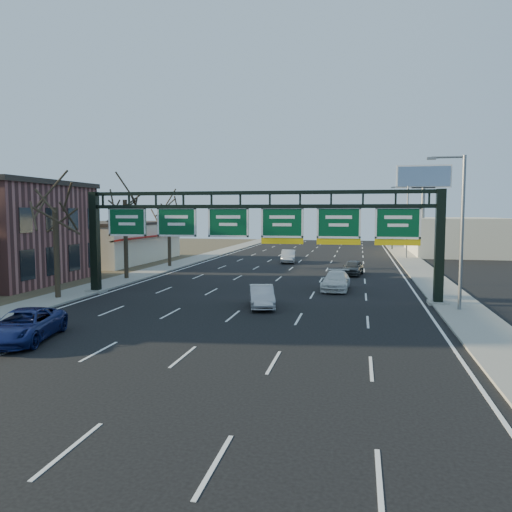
% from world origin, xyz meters
% --- Properties ---
extents(ground, '(160.00, 160.00, 0.00)m').
position_xyz_m(ground, '(0.00, 0.00, 0.00)').
color(ground, black).
rests_on(ground, ground).
extents(sidewalk_left, '(3.00, 120.00, 0.12)m').
position_xyz_m(sidewalk_left, '(-12.80, 20.00, 0.06)').
color(sidewalk_left, gray).
rests_on(sidewalk_left, ground).
extents(sidewalk_right, '(3.00, 120.00, 0.12)m').
position_xyz_m(sidewalk_right, '(12.80, 20.00, 0.06)').
color(sidewalk_right, gray).
rests_on(sidewalk_right, ground).
extents(dirt_strip_left, '(21.00, 120.00, 0.06)m').
position_xyz_m(dirt_strip_left, '(-25.00, 20.00, 0.03)').
color(dirt_strip_left, '#473D2B').
rests_on(dirt_strip_left, ground).
extents(lane_markings, '(21.60, 120.00, 0.01)m').
position_xyz_m(lane_markings, '(0.00, 20.00, 0.01)').
color(lane_markings, white).
rests_on(lane_markings, ground).
extents(sign_gantry, '(24.60, 1.20, 7.20)m').
position_xyz_m(sign_gantry, '(0.16, 8.00, 4.63)').
color(sign_gantry, black).
rests_on(sign_gantry, ground).
extents(brick_block, '(10.40, 12.40, 8.30)m').
position_xyz_m(brick_block, '(-21.50, 11.00, 4.16)').
color(brick_block, brown).
rests_on(brick_block, ground).
extents(cream_strip, '(10.90, 18.40, 4.70)m').
position_xyz_m(cream_strip, '(-21.48, 29.00, 2.36)').
color(cream_strip, beige).
rests_on(cream_strip, ground).
extents(building_right_distant, '(12.00, 20.00, 5.00)m').
position_xyz_m(building_right_distant, '(20.00, 50.00, 2.50)').
color(building_right_distant, beige).
rests_on(building_right_distant, ground).
extents(tree_gantry, '(3.60, 3.60, 8.48)m').
position_xyz_m(tree_gantry, '(-12.80, 5.00, 7.11)').
color(tree_gantry, '#2E231A').
rests_on(tree_gantry, sidewalk_left).
extents(tree_mid, '(3.60, 3.60, 9.24)m').
position_xyz_m(tree_mid, '(-12.80, 15.00, 7.85)').
color(tree_mid, '#2E231A').
rests_on(tree_mid, sidewalk_left).
extents(tree_far, '(3.60, 3.60, 8.86)m').
position_xyz_m(tree_far, '(-12.80, 25.00, 7.48)').
color(tree_far, '#2E231A').
rests_on(tree_far, sidewalk_left).
extents(streetlight_near, '(2.15, 0.22, 9.00)m').
position_xyz_m(streetlight_near, '(12.47, 6.00, 5.08)').
color(streetlight_near, slate).
rests_on(streetlight_near, sidewalk_right).
extents(streetlight_far, '(2.15, 0.22, 9.00)m').
position_xyz_m(streetlight_far, '(12.47, 40.00, 5.08)').
color(streetlight_far, slate).
rests_on(streetlight_far, sidewalk_right).
extents(billboard_right, '(7.00, 0.50, 12.00)m').
position_xyz_m(billboard_right, '(15.00, 44.98, 9.06)').
color(billboard_right, slate).
rests_on(billboard_right, ground).
extents(traffic_signal_mast, '(10.16, 0.54, 7.00)m').
position_xyz_m(traffic_signal_mast, '(5.69, 55.00, 5.50)').
color(traffic_signal_mast, black).
rests_on(traffic_signal_mast, ground).
extents(car_blue_suv, '(3.34, 5.43, 1.40)m').
position_xyz_m(car_blue_suv, '(-7.81, -5.14, 0.70)').
color(car_blue_suv, navy).
rests_on(car_blue_suv, ground).
extents(car_silver_sedan, '(2.37, 4.26, 1.33)m').
position_xyz_m(car_silver_sedan, '(1.07, 4.87, 0.67)').
color(car_silver_sedan, '#A6A6AA').
rests_on(car_silver_sedan, ground).
extents(car_white_wagon, '(2.15, 4.83, 1.38)m').
position_xyz_m(car_white_wagon, '(5.17, 12.66, 0.69)').
color(car_white_wagon, white).
rests_on(car_white_wagon, ground).
extents(car_grey_far, '(2.19, 4.25, 1.38)m').
position_xyz_m(car_grey_far, '(6.28, 21.95, 0.69)').
color(car_grey_far, '#393B3D').
rests_on(car_grey_far, ground).
extents(car_silver_distant, '(1.97, 4.57, 1.46)m').
position_xyz_m(car_silver_distant, '(-1.14, 32.15, 0.73)').
color(car_silver_distant, '#B2B2B7').
rests_on(car_silver_distant, ground).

